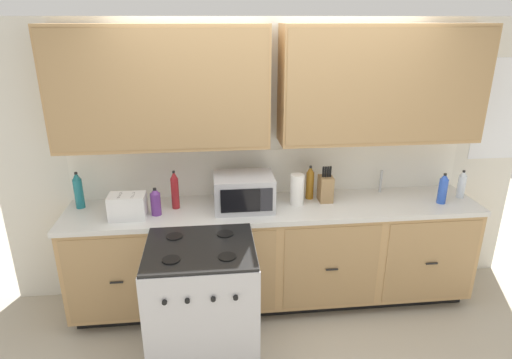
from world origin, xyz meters
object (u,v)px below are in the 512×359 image
at_px(bottle_violet, 156,202).
at_px(bottle_blue, 443,189).
at_px(microwave, 244,192).
at_px(bottle_teal, 78,191).
at_px(knife_block, 325,188).
at_px(stove_range, 203,304).
at_px(toaster, 128,206).
at_px(bottle_red, 175,190).
at_px(bottle_amber, 310,183).
at_px(paper_towel_roll, 297,189).
at_px(bottle_clear, 462,184).

xyz_separation_m(bottle_violet, bottle_blue, (2.36, -0.02, 0.02)).
relative_size(microwave, bottle_teal, 1.56).
relative_size(knife_block, bottle_blue, 1.18).
bearing_deg(stove_range, toaster, 136.50).
bearing_deg(bottle_red, microwave, -5.76).
xyz_separation_m(toaster, bottle_amber, (1.49, 0.23, 0.05)).
relative_size(bottle_teal, bottle_blue, 1.17).
relative_size(bottle_amber, bottle_red, 0.92).
relative_size(paper_towel_roll, bottle_teal, 0.85).
bearing_deg(bottle_amber, bottle_violet, -171.24).
xyz_separation_m(paper_towel_roll, bottle_teal, (-1.78, 0.12, 0.02)).
bearing_deg(bottle_teal, knife_block, -2.18).
height_order(bottle_teal, bottle_red, bottle_red).
height_order(toaster, bottle_clear, bottle_clear).
xyz_separation_m(toaster, bottle_red, (0.36, 0.15, 0.06)).
distance_m(stove_range, knife_block, 1.39).
bearing_deg(bottle_blue, bottle_teal, 175.64).
bearing_deg(stove_range, bottle_blue, 14.97).
relative_size(toaster, knife_block, 0.90).
bearing_deg(bottle_amber, bottle_clear, -5.12).
xyz_separation_m(knife_block, bottle_violet, (-1.40, -0.13, -0.01)).
distance_m(bottle_amber, bottle_red, 1.14).
height_order(paper_towel_roll, bottle_amber, bottle_amber).
height_order(toaster, bottle_violet, bottle_violet).
distance_m(toaster, bottle_blue, 2.57).
bearing_deg(bottle_clear, bottle_teal, 177.76).
distance_m(microwave, bottle_teal, 1.34).
relative_size(bottle_violet, bottle_clear, 0.91).
height_order(knife_block, bottle_violet, knife_block).
distance_m(knife_block, bottle_blue, 0.97).
bearing_deg(microwave, bottle_clear, 0.62).
bearing_deg(bottle_teal, bottle_violet, -17.96).
height_order(paper_towel_roll, bottle_red, bottle_red).
bearing_deg(paper_towel_roll, knife_block, 9.34).
bearing_deg(toaster, bottle_blue, 0.20).
height_order(stove_range, bottle_amber, bottle_amber).
distance_m(stove_range, bottle_blue, 2.17).
distance_m(bottle_teal, bottle_red, 0.78).
distance_m(toaster, bottle_red, 0.39).
relative_size(bottle_amber, bottle_clear, 1.19).
bearing_deg(stove_range, paper_towel_roll, 39.03).
height_order(bottle_violet, bottle_blue, bottle_blue).
xyz_separation_m(stove_range, bottle_teal, (-0.98, 0.77, 0.62)).
bearing_deg(bottle_red, toaster, -157.65).
bearing_deg(bottle_blue, knife_block, 171.08).
bearing_deg(paper_towel_roll, bottle_red, 178.38).
xyz_separation_m(bottle_amber, bottle_blue, (1.08, -0.22, -0.01)).
height_order(knife_block, bottle_teal, knife_block).
relative_size(toaster, bottle_red, 0.87).
xyz_separation_m(knife_block, paper_towel_roll, (-0.25, -0.04, 0.01)).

